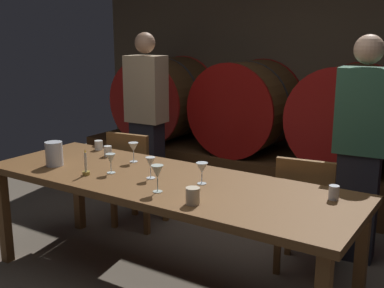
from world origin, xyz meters
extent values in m
cube|color=brown|center=(0.00, 2.88, 1.39)|extent=(5.64, 0.24, 2.78)
cube|color=#4C2D16|center=(0.00, 2.33, 0.22)|extent=(5.08, 0.90, 0.44)
cylinder|color=#513319|center=(-1.65, 2.33, 0.93)|extent=(0.97, 0.79, 0.97)
cylinder|color=#B21C16|center=(-1.65, 1.92, 0.93)|extent=(0.99, 0.03, 0.99)
cylinder|color=#B21C16|center=(-1.65, 2.74, 0.93)|extent=(0.99, 0.03, 0.99)
cylinder|color=#2D2D33|center=(-1.65, 2.33, 0.93)|extent=(0.98, 0.04, 0.98)
cylinder|color=brown|center=(-0.56, 2.33, 0.93)|extent=(0.97, 0.79, 0.97)
cylinder|color=maroon|center=(-0.56, 1.92, 0.93)|extent=(0.99, 0.03, 0.99)
cylinder|color=maroon|center=(-0.56, 2.74, 0.93)|extent=(0.99, 0.03, 0.99)
cylinder|color=#2D2D33|center=(-0.56, 2.33, 0.93)|extent=(0.98, 0.04, 0.98)
cylinder|color=brown|center=(0.53, 2.33, 0.93)|extent=(0.97, 0.79, 0.97)
cylinder|color=#9E1411|center=(0.53, 1.92, 0.93)|extent=(0.99, 0.03, 0.99)
cylinder|color=#9E1411|center=(0.53, 2.74, 0.93)|extent=(0.99, 0.03, 0.99)
cylinder|color=#2D2D33|center=(0.53, 2.33, 0.93)|extent=(0.98, 0.04, 0.98)
cube|color=brown|center=(-0.09, 0.17, 0.74)|extent=(2.60, 0.88, 0.05)
cube|color=brown|center=(-1.31, -0.21, 0.36)|extent=(0.07, 0.07, 0.72)
cube|color=brown|center=(-1.31, 0.55, 0.36)|extent=(0.07, 0.07, 0.72)
cube|color=brown|center=(1.13, 0.55, 0.36)|extent=(0.07, 0.07, 0.72)
cube|color=brown|center=(-0.91, 0.91, 0.44)|extent=(0.45, 0.45, 0.04)
cube|color=brown|center=(-0.88, 0.73, 0.67)|extent=(0.40, 0.09, 0.42)
cube|color=brown|center=(-0.76, 1.10, 0.21)|extent=(0.05, 0.05, 0.42)
cube|color=brown|center=(-1.10, 1.06, 0.21)|extent=(0.05, 0.05, 0.42)
cube|color=brown|center=(-0.72, 0.76, 0.21)|extent=(0.05, 0.05, 0.42)
cube|color=brown|center=(-1.05, 0.72, 0.21)|extent=(0.05, 0.05, 0.42)
cube|color=brown|center=(0.65, 0.92, 0.44)|extent=(0.45, 0.45, 0.04)
cube|color=brown|center=(0.68, 0.74, 0.67)|extent=(0.40, 0.10, 0.42)
cube|color=brown|center=(0.80, 1.12, 0.21)|extent=(0.05, 0.05, 0.42)
cube|color=brown|center=(0.46, 1.07, 0.21)|extent=(0.05, 0.05, 0.42)
cube|color=brown|center=(0.85, 0.78, 0.21)|extent=(0.05, 0.05, 0.42)
cube|color=brown|center=(0.51, 0.73, 0.21)|extent=(0.05, 0.05, 0.42)
cube|color=black|center=(-1.22, 1.43, 0.42)|extent=(0.31, 0.21, 0.84)
cube|color=tan|center=(-1.22, 1.43, 1.17)|extent=(0.39, 0.26, 0.65)
sphere|color=tan|center=(-1.22, 1.43, 1.62)|extent=(0.20, 0.20, 0.20)
cube|color=black|center=(0.90, 1.30, 0.42)|extent=(0.32, 0.23, 0.84)
cube|color=#336047|center=(0.90, 1.30, 1.16)|extent=(0.40, 0.27, 0.63)
sphere|color=#D8A884|center=(0.90, 1.30, 1.60)|extent=(0.21, 0.21, 0.21)
cylinder|color=olive|center=(-0.58, -0.05, 0.78)|extent=(0.05, 0.05, 0.02)
cylinder|color=#EDE5CC|center=(-0.58, -0.05, 0.86)|extent=(0.02, 0.02, 0.13)
cone|color=yellow|center=(-0.58, -0.05, 0.94)|extent=(0.01, 0.01, 0.02)
cylinder|color=silver|center=(-0.95, 0.00, 0.86)|extent=(0.13, 0.13, 0.18)
cylinder|color=white|center=(-0.53, 0.39, 0.77)|extent=(0.06, 0.06, 0.00)
cylinder|color=white|center=(-0.53, 0.39, 0.81)|extent=(0.01, 0.01, 0.08)
cone|color=white|center=(-0.53, 0.39, 0.88)|extent=(0.08, 0.08, 0.07)
cylinder|color=silver|center=(-0.47, 0.08, 0.77)|extent=(0.06, 0.06, 0.00)
cylinder|color=silver|center=(-0.47, 0.08, 0.80)|extent=(0.01, 0.01, 0.06)
cone|color=silver|center=(-0.47, 0.08, 0.87)|extent=(0.07, 0.07, 0.07)
cylinder|color=white|center=(-0.17, 0.13, 0.77)|extent=(0.06, 0.06, 0.00)
cylinder|color=white|center=(-0.17, 0.13, 0.81)|extent=(0.01, 0.01, 0.07)
cone|color=white|center=(-0.17, 0.13, 0.88)|extent=(0.07, 0.07, 0.07)
cylinder|color=silver|center=(0.04, -0.06, 0.77)|extent=(0.06, 0.06, 0.00)
cylinder|color=silver|center=(0.04, -0.06, 0.81)|extent=(0.01, 0.01, 0.08)
cone|color=silver|center=(0.04, -0.06, 0.90)|extent=(0.08, 0.08, 0.08)
cylinder|color=white|center=(0.18, 0.22, 0.77)|extent=(0.06, 0.06, 0.00)
cylinder|color=white|center=(0.18, 0.22, 0.81)|extent=(0.01, 0.01, 0.07)
cone|color=white|center=(0.18, 0.22, 0.87)|extent=(0.08, 0.08, 0.07)
cylinder|color=white|center=(-1.01, 0.53, 0.81)|extent=(0.07, 0.07, 0.08)
cylinder|color=white|center=(-0.81, 0.41, 0.81)|extent=(0.06, 0.06, 0.08)
cylinder|color=beige|center=(0.33, -0.12, 0.82)|extent=(0.08, 0.08, 0.10)
cylinder|color=silver|center=(0.98, 0.39, 0.81)|extent=(0.06, 0.06, 0.08)
camera|label=1|loc=(1.72, -2.27, 1.73)|focal=44.66mm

